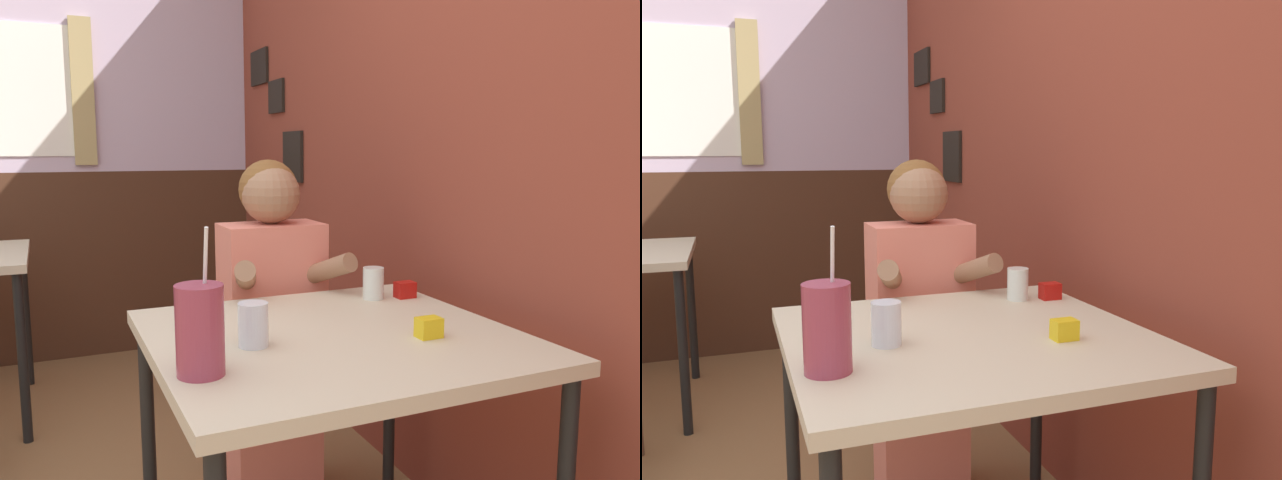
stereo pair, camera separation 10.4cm
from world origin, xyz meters
The scene contains 9 objects.
brick_wall_right centered at (1.23, 1.37, 1.35)m, with size 0.08×4.73×2.70m.
back_wall centered at (-0.01, 2.76, 1.36)m, with size 5.40×0.09×2.70m.
main_table centered at (0.65, 0.25, 0.69)m, with size 0.90×0.87×0.77m.
person_seated centered at (0.71, 0.86, 0.63)m, with size 0.42×0.40×1.19m.
cocktail_pitcher centered at (0.28, 0.09, 0.86)m, with size 0.10×0.10×0.31m.
glass_near_pitcher centered at (0.44, 0.23, 0.82)m, with size 0.07×0.07×0.10m.
glass_center centered at (0.92, 0.53, 0.82)m, with size 0.07×0.07×0.10m.
condiment_ketchup centered at (1.02, 0.50, 0.79)m, with size 0.06×0.04×0.05m.
condiment_mustard centered at (0.85, 0.12, 0.79)m, with size 0.06×0.04×0.05m.
Camera 1 is at (0.00, -1.13, 1.23)m, focal length 35.00 mm.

